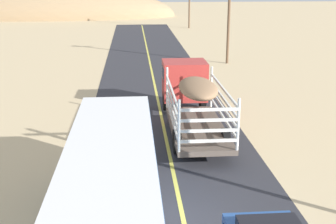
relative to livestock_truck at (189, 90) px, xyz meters
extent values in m
cube|color=#B2332D|center=(0.00, 2.16, 0.03)|extent=(2.50, 2.20, 2.20)
cube|color=#192333|center=(0.00, 2.16, 0.48)|extent=(2.53, 1.54, 0.70)
cube|color=brown|center=(0.00, -3.24, -1.07)|extent=(2.50, 6.40, 0.24)
cylinder|color=silver|center=(-1.19, -0.10, 0.15)|extent=(0.12, 0.12, 2.20)
cylinder|color=silver|center=(1.19, -0.10, 0.15)|extent=(0.12, 0.12, 2.20)
cylinder|color=silver|center=(-1.19, -6.38, 0.15)|extent=(0.12, 0.12, 2.20)
cylinder|color=silver|center=(1.19, -6.38, 0.15)|extent=(0.12, 0.12, 2.20)
cube|color=silver|center=(-1.21, -3.24, -0.51)|extent=(0.08, 6.30, 0.12)
cube|color=silver|center=(1.21, -3.24, -0.51)|extent=(0.08, 6.30, 0.12)
cube|color=silver|center=(0.00, -6.40, -0.51)|extent=(2.40, 0.08, 0.12)
cube|color=silver|center=(-1.21, -3.24, -0.07)|extent=(0.08, 6.30, 0.12)
cube|color=silver|center=(1.21, -3.24, -0.07)|extent=(0.08, 6.30, 0.12)
cube|color=silver|center=(0.00, -6.40, -0.07)|extent=(2.40, 0.08, 0.12)
cube|color=silver|center=(-1.21, -3.24, 0.37)|extent=(0.08, 6.30, 0.12)
cube|color=silver|center=(1.21, -3.24, 0.37)|extent=(0.08, 6.30, 0.12)
cube|color=silver|center=(0.00, -6.40, 0.37)|extent=(2.40, 0.08, 0.12)
cube|color=silver|center=(-1.21, -3.24, 0.81)|extent=(0.08, 6.30, 0.12)
cube|color=silver|center=(1.21, -3.24, 0.81)|extent=(0.08, 6.30, 0.12)
cube|color=silver|center=(0.00, -6.40, 0.81)|extent=(2.40, 0.08, 0.12)
ellipsoid|color=#8C6B4C|center=(0.00, -3.24, 0.90)|extent=(1.75, 3.84, 0.70)
cylinder|color=black|center=(-1.09, 2.16, -1.22)|extent=(0.32, 1.10, 1.10)
cylinder|color=black|center=(1.09, 2.16, -1.22)|extent=(0.32, 1.10, 1.10)
cylinder|color=black|center=(-1.09, -4.52, -1.22)|extent=(0.32, 1.10, 1.10)
cylinder|color=black|center=(1.09, -4.52, -1.22)|extent=(0.32, 1.10, 1.10)
cube|color=#3872C6|center=(-3.66, -11.39, -0.07)|extent=(2.50, 10.00, 2.70)
cube|color=white|center=(-3.66, -11.39, 1.36)|extent=(2.45, 9.80, 0.16)
cube|color=#192333|center=(-3.66, -11.39, 0.40)|extent=(2.54, 9.20, 0.80)
cylinder|color=black|center=(-4.76, -8.14, -1.27)|extent=(0.30, 1.00, 1.00)
cylinder|color=black|center=(-2.56, -8.14, -1.27)|extent=(0.30, 1.00, 1.00)
cylinder|color=brown|center=(5.53, 16.35, 2.19)|extent=(0.24, 0.24, 7.96)
ellipsoid|color=#997C5A|center=(-21.26, 64.06, -1.79)|extent=(53.13, 16.39, 12.19)
camera|label=1|loc=(-2.96, -23.10, 5.93)|focal=47.77mm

